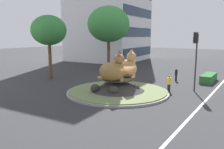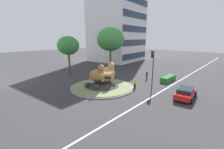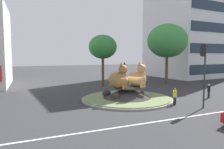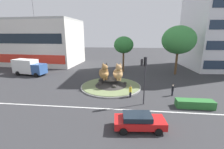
% 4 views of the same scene
% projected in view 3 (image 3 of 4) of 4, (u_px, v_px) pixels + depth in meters
% --- Properties ---
extents(ground_plane, '(160.00, 160.00, 0.00)m').
position_uv_depth(ground_plane, '(127.00, 100.00, 23.10)').
color(ground_plane, '#333335').
extents(lane_centreline, '(112.00, 0.20, 0.01)m').
position_uv_depth(lane_centreline, '(175.00, 119.00, 16.23)').
color(lane_centreline, silver).
rests_on(lane_centreline, ground).
extents(roundabout_island, '(9.58, 9.58, 1.37)m').
position_uv_depth(roundabout_island, '(127.00, 95.00, 23.04)').
color(roundabout_island, gray).
rests_on(roundabout_island, ground).
extents(cat_statue_tabby, '(2.32, 2.94, 2.69)m').
position_uv_depth(cat_statue_tabby, '(119.00, 79.00, 22.27)').
color(cat_statue_tabby, '#9E703D').
rests_on(cat_statue_tabby, roundabout_island).
extents(cat_statue_calico, '(2.04, 3.05, 2.72)m').
position_uv_depth(cat_statue_calico, '(138.00, 78.00, 23.15)').
color(cat_statue_calico, tan).
rests_on(cat_statue_calico, roundabout_island).
extents(traffic_light_mast, '(0.71, 0.61, 5.68)m').
position_uv_depth(traffic_light_mast, '(204.00, 62.00, 19.27)').
color(traffic_light_mast, '#2D2D33').
rests_on(traffic_light_mast, ground).
extents(office_tower, '(16.00, 15.05, 28.15)m').
position_uv_depth(office_tower, '(189.00, 13.00, 48.15)').
color(office_tower, silver).
rests_on(office_tower, ground).
extents(broadleaf_tree_behind_island, '(6.61, 6.61, 9.94)m').
position_uv_depth(broadleaf_tree_behind_island, '(167.00, 41.00, 36.32)').
color(broadleaf_tree_behind_island, brown).
rests_on(broadleaf_tree_behind_island, ground).
extents(second_tree_near_tower, '(4.28, 4.28, 7.82)m').
position_uv_depth(second_tree_near_tower, '(103.00, 47.00, 33.05)').
color(second_tree_near_tower, brown).
rests_on(second_tree_near_tower, ground).
extents(pedestrian_yellow_shirt, '(0.37, 0.37, 1.61)m').
position_uv_depth(pedestrian_yellow_shirt, '(175.00, 96.00, 20.72)').
color(pedestrian_yellow_shirt, black).
rests_on(pedestrian_yellow_shirt, ground).
extents(pedestrian_black_shirt, '(0.31, 0.31, 1.57)m').
position_uv_depth(pedestrian_black_shirt, '(209.00, 90.00, 24.10)').
color(pedestrian_black_shirt, black).
rests_on(pedestrian_black_shirt, ground).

